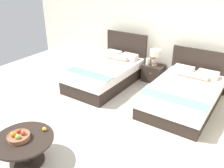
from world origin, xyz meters
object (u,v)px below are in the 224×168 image
bed_near_window (106,73)px  loose_apple (44,129)px  bed_near_corner (184,94)px  table_lamp (155,55)px  vase (148,61)px  coffee_table (24,145)px  fruit_bowl (19,136)px  nightstand (153,73)px

bed_near_window → loose_apple: 2.91m
bed_near_corner → table_lamp: 1.48m
bed_near_corner → vase: (-1.28, 0.80, 0.28)m
table_lamp → loose_apple: bearing=-94.5°
coffee_table → fruit_bowl: fruit_bowl is taller
table_lamp → fruit_bowl: bearing=-96.5°
table_lamp → vase: size_ratio=2.39×
nightstand → table_lamp: (-0.00, 0.02, 0.51)m
bed_near_window → vase: size_ratio=12.25×
bed_near_window → table_lamp: 1.38m
vase → loose_apple: (-0.12, -3.62, -0.06)m
bed_near_window → vase: bearing=44.3°
loose_apple → nightstand: bearing=85.4°
vase → coffee_table: 3.95m
fruit_bowl → bed_near_corner: bearing=63.6°
bed_near_corner → coffee_table: (-1.53, -3.14, 0.06)m
bed_near_corner → table_lamp: bearing=142.3°
coffee_table → loose_apple: size_ratio=13.41×
nightstand → loose_apple: 3.68m
loose_apple → table_lamp: bearing=85.5°
nightstand → fruit_bowl: bearing=-96.6°
bed_near_corner → loose_apple: 3.16m
table_lamp → fruit_bowl: size_ratio=1.27×
bed_near_window → loose_apple: size_ratio=32.42×
nightstand → loose_apple: bearing=-94.6°
coffee_table → bed_near_window: bearing=100.3°
vase → loose_apple: 3.62m
bed_near_corner → table_lamp: (-1.11, 0.86, 0.46)m
table_lamp → coffee_table: table_lamp is taller
vase → coffee_table: bearing=-93.7°
bed_near_window → vase: 1.17m
table_lamp → fruit_bowl: 4.07m
bed_near_corner → bed_near_window: bearing=180.0°
bed_near_corner → loose_apple: size_ratio=32.59×
fruit_bowl → loose_apple: size_ratio=4.97×
table_lamp → bed_near_corner: bearing=-37.7°
bed_near_window → table_lamp: (0.99, 0.86, 0.44)m
vase → fruit_bowl: 3.99m
nightstand → table_lamp: table_lamp is taller
nightstand → vase: vase is taller
loose_apple → vase: bearing=88.1°
nightstand → fruit_bowl: 4.05m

